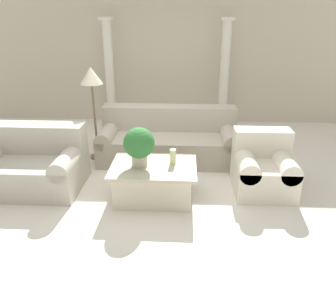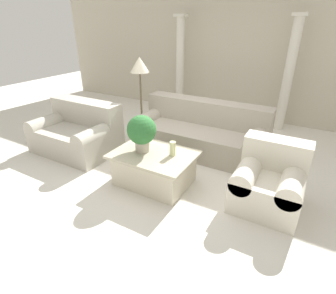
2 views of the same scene
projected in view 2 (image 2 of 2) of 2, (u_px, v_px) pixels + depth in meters
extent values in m
plane|color=silver|center=(165.00, 164.00, 4.36)|extent=(16.00, 16.00, 0.00)
cube|color=beige|center=(231.00, 47.00, 6.03)|extent=(10.00, 0.06, 3.20)
cube|color=#ADA393|center=(199.00, 139.00, 4.72)|extent=(2.32, 0.98, 0.45)
cube|color=#ADA393|center=(207.00, 111.00, 4.78)|extent=(2.32, 0.34, 0.42)
cylinder|color=#ADA393|center=(151.00, 118.00, 5.08)|extent=(0.28, 0.98, 0.28)
cylinder|color=#ADA393|center=(258.00, 139.00, 4.17)|extent=(0.28, 0.98, 0.28)
cube|color=#B4AEA0|center=(76.00, 139.00, 4.72)|extent=(1.44, 0.98, 0.45)
cube|color=#B4AEA0|center=(86.00, 112.00, 4.78)|extent=(1.44, 0.34, 0.42)
cylinder|color=#B4AEA0|center=(52.00, 122.00, 4.87)|extent=(0.28, 0.98, 0.28)
cylinder|color=#B4AEA0|center=(99.00, 134.00, 4.36)|extent=(0.28, 0.98, 0.28)
cube|color=beige|center=(154.00, 169.00, 3.78)|extent=(1.00, 0.73, 0.44)
cube|color=#BCB398|center=(154.00, 155.00, 3.68)|extent=(1.14, 0.83, 0.04)
cylinder|color=#B2A893|center=(142.00, 146.00, 3.71)|extent=(0.20, 0.20, 0.15)
sphere|color=#2D6B33|center=(142.00, 130.00, 3.60)|extent=(0.41, 0.41, 0.41)
cylinder|color=beige|center=(173.00, 149.00, 3.57)|extent=(0.08, 0.08, 0.20)
cylinder|color=brown|center=(143.00, 136.00, 5.38)|extent=(0.27, 0.27, 0.03)
cylinder|color=brown|center=(141.00, 105.00, 5.10)|extent=(0.04, 0.04, 1.26)
cone|color=beige|center=(139.00, 65.00, 4.76)|extent=(0.36, 0.36, 0.27)
cylinder|color=silver|center=(180.00, 68.00, 6.40)|extent=(0.19, 0.19, 2.23)
cube|color=silver|center=(181.00, 15.00, 5.90)|extent=(0.27, 0.27, 0.06)
cylinder|color=silver|center=(288.00, 77.00, 5.31)|extent=(0.19, 0.19, 2.23)
cube|color=silver|center=(300.00, 14.00, 4.81)|extent=(0.27, 0.27, 0.06)
cube|color=beige|center=(267.00, 190.00, 3.31)|extent=(0.80, 0.83, 0.44)
cube|color=beige|center=(277.00, 153.00, 3.34)|extent=(0.80, 0.29, 0.39)
cylinder|color=beige|center=(248.00, 171.00, 3.33)|extent=(0.28, 0.83, 0.28)
cylinder|color=beige|center=(293.00, 182.00, 3.10)|extent=(0.28, 0.83, 0.28)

